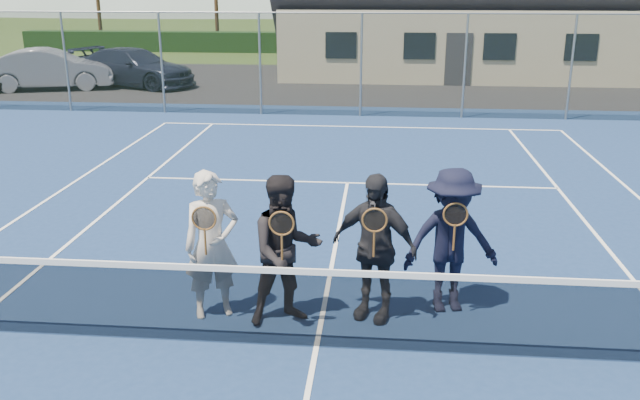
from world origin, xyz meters
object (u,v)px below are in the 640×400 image
object	(u,v)px
car_c	(134,67)
player_d	(451,241)
car_b	(51,69)
tennis_net	(316,305)
player_c	(374,247)
player_a	(212,245)
player_b	(286,250)

from	to	relation	value
car_c	player_d	xyz separation A→B (m)	(10.36, -17.68, 0.21)
car_b	car_c	world-z (taller)	car_b
tennis_net	player_c	world-z (taller)	player_c
car_b	player_a	xyz separation A→B (m)	(10.33, -17.02, 0.17)
car_b	player_d	size ratio (longest dim) A/B	2.53
player_b	player_c	bearing A→B (deg)	11.17
car_c	player_d	bearing A→B (deg)	-129.85
car_c	player_b	bearing A→B (deg)	-135.34
player_b	tennis_net	bearing A→B (deg)	-55.07
car_b	player_a	world-z (taller)	player_a
car_c	player_b	size ratio (longest dim) A/B	2.74
car_b	tennis_net	world-z (taller)	car_b
player_a	player_b	size ratio (longest dim) A/B	1.00
car_b	player_d	distance (m)	21.20
player_a	player_c	bearing A→B (deg)	3.52
tennis_net	player_c	bearing A→B (deg)	52.81
tennis_net	player_a	size ratio (longest dim) A/B	6.49
car_b	tennis_net	distance (m)	21.18
player_b	player_d	world-z (taller)	same
car_c	player_b	xyz separation A→B (m)	(8.42, -18.16, 0.21)
tennis_net	player_b	distance (m)	0.82
tennis_net	player_a	distance (m)	1.52
car_c	player_a	xyz separation A→B (m)	(7.53, -18.08, 0.21)
tennis_net	player_a	xyz separation A→B (m)	(-1.31, 0.68, 0.38)
player_b	player_a	bearing A→B (deg)	174.67
car_c	player_c	world-z (taller)	player_c
tennis_net	player_c	xyz separation A→B (m)	(0.60, 0.80, 0.38)
car_b	player_b	xyz separation A→B (m)	(11.22, -17.10, 0.17)
player_b	car_c	bearing A→B (deg)	114.87
car_b	player_b	world-z (taller)	player_b
tennis_net	player_c	distance (m)	1.07
player_d	player_c	bearing A→B (deg)	-163.16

